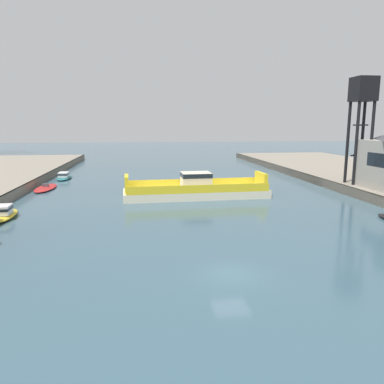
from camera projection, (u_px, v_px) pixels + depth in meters
ground_plane at (231, 274)px, 25.14m from camera, size 400.00×400.00×0.00m
chain_ferry at (196, 190)px, 51.70m from camera, size 20.36×6.66×3.52m
moored_boat_near_left at (46, 188)px, 58.34m from camera, size 2.89×8.40×0.91m
moored_boat_mid_left at (5, 213)px, 40.04m from camera, size 2.52×6.50×1.50m
moored_boat_far_left at (64, 176)px, 69.47m from camera, size 2.58×7.25×1.32m
crane_tower at (362, 102)px, 53.43m from camera, size 3.02×3.02×15.51m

